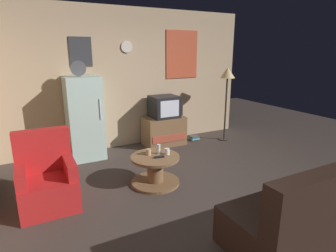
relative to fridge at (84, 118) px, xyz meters
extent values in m
plane|color=#3D332D|center=(1.02, -2.08, -0.75)|extent=(12.00, 12.00, 0.00)
cube|color=tan|center=(1.02, 0.37, 0.62)|extent=(5.20, 0.10, 2.75)
cube|color=#C64C2D|center=(2.21, 0.31, 1.09)|extent=(0.76, 0.02, 1.00)
cube|color=#333338|center=(0.08, 0.31, 1.16)|extent=(0.40, 0.02, 0.52)
cylinder|color=silver|center=(0.96, 0.31, 1.25)|extent=(0.22, 0.03, 0.22)
cube|color=silver|center=(0.00, 0.00, 0.00)|extent=(0.60, 0.60, 1.50)
cylinder|color=silver|center=(0.22, -0.30, 0.20)|extent=(0.02, 0.02, 0.36)
cylinder|color=#4C4C51|center=(-0.05, -0.08, 0.89)|extent=(0.26, 0.04, 0.26)
cube|color=brown|center=(1.60, -0.01, -0.46)|extent=(0.84, 0.52, 0.60)
cube|color=#AD4733|center=(1.60, -0.28, -0.55)|extent=(0.76, 0.01, 0.14)
cube|color=black|center=(1.61, -0.01, 0.06)|extent=(0.54, 0.50, 0.44)
cube|color=silver|center=(1.61, -0.26, 0.06)|extent=(0.41, 0.01, 0.33)
cylinder|color=#332D28|center=(2.95, -0.34, -0.74)|extent=(0.24, 0.24, 0.02)
cylinder|color=#332D28|center=(2.95, -0.34, -0.05)|extent=(0.04, 0.04, 1.40)
cone|color=#F2D18C|center=(2.95, -0.34, 0.73)|extent=(0.32, 0.32, 0.22)
cylinder|color=brown|center=(0.68, -1.57, -0.73)|extent=(0.72, 0.72, 0.04)
cylinder|color=brown|center=(0.68, -1.57, -0.54)|extent=(0.24, 0.24, 0.40)
cylinder|color=brown|center=(0.68, -1.57, -0.34)|extent=(0.72, 0.72, 0.04)
cylinder|color=silver|center=(0.76, -1.51, -0.24)|extent=(0.05, 0.05, 0.15)
cylinder|color=silver|center=(0.87, -1.58, -0.27)|extent=(0.08, 0.08, 0.09)
cylinder|color=tan|center=(0.61, -1.47, -0.27)|extent=(0.08, 0.08, 0.09)
cube|color=black|center=(0.70, -1.65, -0.31)|extent=(0.15, 0.07, 0.02)
cube|color=red|center=(-0.79, -1.53, -0.55)|extent=(0.68, 0.68, 0.40)
cube|color=red|center=(-0.79, -1.27, -0.07)|extent=(0.68, 0.16, 0.56)
cube|color=red|center=(-1.07, -1.53, -0.25)|extent=(0.12, 0.60, 0.20)
cube|color=red|center=(-0.51, -1.53, -0.25)|extent=(0.12, 0.60, 0.20)
cube|color=black|center=(1.52, -3.41, -0.55)|extent=(1.70, 0.80, 0.40)
cube|color=black|center=(1.52, -3.71, -0.09)|extent=(1.70, 0.20, 0.52)
cube|color=#3B8078|center=(2.33, -0.07, -0.74)|extent=(0.17, 0.12, 0.02)
cube|color=#6CAEA9|center=(2.33, -0.07, -0.72)|extent=(0.20, 0.17, 0.03)
cube|color=#336AB3|center=(2.33, -0.07, -0.69)|extent=(0.17, 0.13, 0.02)
cube|color=#47524B|center=(2.33, -0.07, -0.67)|extent=(0.20, 0.15, 0.02)
camera|label=1|loc=(-0.91, -5.03, 1.18)|focal=29.65mm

